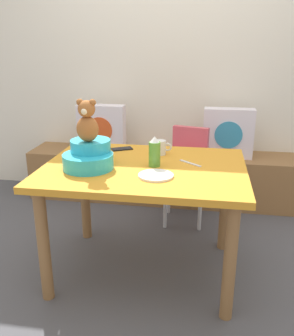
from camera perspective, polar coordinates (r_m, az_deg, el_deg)
The scene contains 14 objects.
ground_plane at distance 2.60m, azimuth -0.37°, elevation -15.27°, with size 8.00×8.00×0.00m, color #4C4C51.
back_wall at distance 3.63m, azimuth 3.69°, elevation 16.33°, with size 4.40×0.10×2.60m, color silver.
window_bench at distance 3.57m, azimuth 2.89°, elevation -1.27°, with size 2.60×0.44×0.46m, color olive.
pillow_floral_left at distance 3.54m, azimuth -6.97°, elevation 6.03°, with size 0.44×0.15×0.44m.
pillow_floral_right at distance 3.41m, azimuth 12.30°, elevation 5.23°, with size 0.44×0.15×0.44m.
dining_table at distance 2.31m, azimuth -0.40°, elevation -2.11°, with size 1.22×0.93×0.74m.
highchair at distance 3.05m, azimuth 5.91°, elevation 0.86°, with size 0.39×0.50×0.79m.
infant_seat_teal at distance 2.24m, azimuth -8.88°, elevation 1.83°, with size 0.30×0.33×0.16m.
teddy_bear at distance 2.19m, azimuth -9.15°, elevation 7.00°, with size 0.13×0.12×0.25m.
ketchup_bottle at distance 2.23m, azimuth 1.15°, elevation 2.39°, with size 0.07×0.07×0.18m.
coffee_mug at distance 2.48m, azimuth 2.05°, elevation 3.16°, with size 0.12×0.08×0.09m.
dinner_plate_near at distance 2.09m, azimuth 1.36°, elevation -1.15°, with size 0.20×0.20×0.01m, color white.
cell_phone at distance 2.61m, azimuth -3.87°, elevation 2.95°, with size 0.07×0.14×0.01m, color black.
table_fork at distance 2.32m, azimuth 6.64°, elevation 0.73°, with size 0.02×0.17×0.01m, color silver.
Camera 1 is at (0.36, -2.12, 1.46)m, focal length 39.83 mm.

